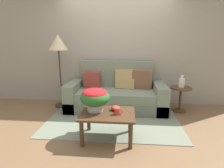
{
  "coord_description": "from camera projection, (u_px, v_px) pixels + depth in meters",
  "views": [
    {
      "loc": [
        0.25,
        -3.04,
        1.51
      ],
      "look_at": [
        -0.01,
        0.1,
        0.73
      ],
      "focal_mm": 28.66,
      "sensor_mm": 36.0,
      "label": 1
    }
  ],
  "objects": [
    {
      "name": "side_table",
      "position": [
        181.0,
        95.0,
        3.83
      ],
      "size": [
        0.44,
        0.44,
        0.54
      ],
      "color": "#4C331E",
      "rests_on": "ground"
    },
    {
      "name": "wall_back",
      "position": [
        117.0,
        43.0,
        4.2
      ],
      "size": [
        6.4,
        0.12,
        2.91
      ],
      "primitive_type": "cube",
      "color": "gray",
      "rests_on": "ground"
    },
    {
      "name": "floor_lamp",
      "position": [
        58.0,
        47.0,
        3.89
      ],
      "size": [
        0.42,
        0.42,
        1.63
      ],
      "color": "#2D2823",
      "rests_on": "ground"
    },
    {
      "name": "snack_bowl",
      "position": [
        116.0,
        108.0,
        2.81
      ],
      "size": [
        0.15,
        0.15,
        0.07
      ],
      "color": "#B2382D",
      "rests_on": "coffee_table"
    },
    {
      "name": "couch",
      "position": [
        116.0,
        94.0,
        4.01
      ],
      "size": [
        2.14,
        0.88,
        1.05
      ],
      "color": "#626B59",
      "rests_on": "ground"
    },
    {
      "name": "coffee_table",
      "position": [
        108.0,
        118.0,
        2.74
      ],
      "size": [
        0.82,
        0.6,
        0.43
      ],
      "color": "#442D1B",
      "rests_on": "ground"
    },
    {
      "name": "coffee_mug",
      "position": [
        117.0,
        111.0,
        2.65
      ],
      "size": [
        0.13,
        0.08,
        0.1
      ],
      "color": "red",
      "rests_on": "coffee_table"
    },
    {
      "name": "potted_plant",
      "position": [
        95.0,
        97.0,
        2.76
      ],
      "size": [
        0.46,
        0.46,
        0.36
      ],
      "color": "#B7B2A8",
      "rests_on": "coffee_table"
    },
    {
      "name": "area_rug",
      "position": [
        113.0,
        119.0,
        3.5
      ],
      "size": [
        2.5,
        1.65,
        0.01
      ],
      "primitive_type": "cube",
      "color": "gray",
      "rests_on": "ground"
    },
    {
      "name": "table_vase",
      "position": [
        182.0,
        82.0,
        3.77
      ],
      "size": [
        0.13,
        0.13,
        0.26
      ],
      "color": "silver",
      "rests_on": "side_table"
    },
    {
      "name": "ground_plane",
      "position": [
        112.0,
        124.0,
        3.32
      ],
      "size": [
        14.0,
        14.0,
        0.0
      ],
      "primitive_type": "plane",
      "color": "brown"
    }
  ]
}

